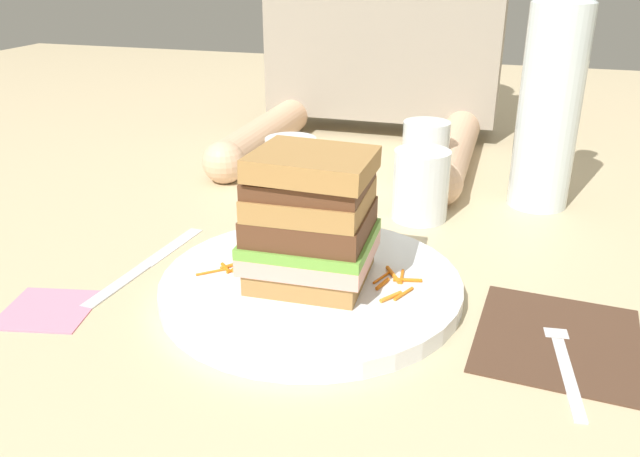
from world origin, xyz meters
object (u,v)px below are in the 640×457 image
(sandwich, at_px, (311,219))
(juice_glass, at_px, (421,189))
(empty_tumbler_1, at_px, (425,155))
(main_plate, at_px, (311,286))
(napkin_pink, at_px, (48,309))
(empty_tumbler_0, at_px, (291,164))
(knife, at_px, (145,265))
(water_bottle, at_px, (551,95))
(napkin_dark, at_px, (558,338))
(fork, at_px, (562,350))

(sandwich, relative_size, juice_glass, 1.49)
(juice_glass, xyz_separation_m, empty_tumbler_1, (-0.01, 0.12, 0.01))
(main_plate, bearing_deg, napkin_pink, -155.50)
(main_plate, xyz_separation_m, empty_tumbler_0, (-0.12, 0.28, 0.03))
(knife, xyz_separation_m, empty_tumbler_0, (0.07, 0.28, 0.04))
(juice_glass, distance_m, water_bottle, 0.20)
(napkin_dark, bearing_deg, water_bottle, 93.00)
(knife, bearing_deg, napkin_dark, -2.75)
(napkin_dark, bearing_deg, sandwich, 175.97)
(napkin_dark, xyz_separation_m, juice_glass, (-0.16, 0.24, 0.04))
(empty_tumbler_1, relative_size, napkin_pink, 1.17)
(fork, bearing_deg, main_plate, 170.56)
(fork, distance_m, knife, 0.42)
(knife, bearing_deg, napkin_pink, -109.78)
(juice_glass, relative_size, empty_tumbler_0, 1.19)
(water_bottle, bearing_deg, knife, -141.66)
(water_bottle, height_order, napkin_pink, water_bottle)
(knife, bearing_deg, juice_glass, 40.71)
(napkin_pink, bearing_deg, empty_tumbler_0, 74.36)
(napkin_dark, xyz_separation_m, empty_tumbler_1, (-0.17, 0.36, 0.05))
(sandwich, xyz_separation_m, empty_tumbler_1, (0.06, 0.34, -0.03))
(main_plate, height_order, fork, main_plate)
(main_plate, distance_m, napkin_pink, 0.25)
(sandwich, relative_size, water_bottle, 0.40)
(knife, xyz_separation_m, water_bottle, (0.40, 0.32, 0.14))
(knife, bearing_deg, main_plate, -1.09)
(juice_glass, relative_size, water_bottle, 0.27)
(main_plate, relative_size, water_bottle, 0.90)
(sandwich, distance_m, empty_tumbler_0, 0.31)
(fork, xyz_separation_m, knife, (-0.42, 0.04, -0.00))
(sandwich, bearing_deg, fork, -9.38)
(water_bottle, xyz_separation_m, empty_tumbler_0, (-0.33, -0.04, -0.11))
(napkin_pink, bearing_deg, empty_tumbler_1, 57.45)
(main_plate, relative_size, knife, 1.46)
(juice_glass, bearing_deg, water_bottle, 33.59)
(empty_tumbler_1, height_order, napkin_pink, empty_tumbler_1)
(empty_tumbler_0, relative_size, empty_tumbler_1, 0.78)
(napkin_dark, height_order, empty_tumbler_1, empty_tumbler_1)
(juice_glass, height_order, napkin_pink, juice_glass)
(napkin_dark, bearing_deg, juice_glass, 123.31)
(fork, height_order, knife, fork)
(fork, distance_m, empty_tumbler_0, 0.48)
(main_plate, distance_m, sandwich, 0.07)
(napkin_pink, bearing_deg, knife, 70.22)
(fork, bearing_deg, knife, 174.26)
(main_plate, distance_m, juice_glass, 0.24)
(water_bottle, distance_m, napkin_pink, 0.63)
(main_plate, bearing_deg, water_bottle, 56.45)
(main_plate, bearing_deg, empty_tumbler_1, 80.36)
(juice_glass, xyz_separation_m, napkin_pink, (-0.30, -0.33, -0.04))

